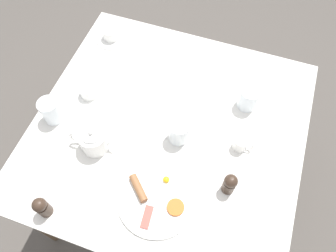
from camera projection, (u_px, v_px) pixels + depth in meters
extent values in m
plane|color=#4C4742|center=(168.00, 186.00, 1.98)|extent=(8.00, 8.00, 0.00)
cube|color=silver|center=(168.00, 130.00, 1.36)|extent=(1.10, 1.07, 0.03)
cylinder|color=brown|center=(34.00, 222.00, 1.53)|extent=(0.04, 0.04, 0.69)
cylinder|color=brown|center=(117.00, 69.00, 1.98)|extent=(0.04, 0.04, 0.69)
cylinder|color=brown|center=(281.00, 115.00, 1.82)|extent=(0.04, 0.04, 0.69)
cylinder|color=white|center=(157.00, 199.00, 1.20)|extent=(0.29, 0.29, 0.01)
cylinder|color=white|center=(166.00, 180.00, 1.22)|extent=(0.07, 0.07, 0.00)
sphere|color=yellow|center=(166.00, 180.00, 1.21)|extent=(0.02, 0.02, 0.02)
cylinder|color=brown|center=(138.00, 188.00, 1.20)|extent=(0.10, 0.10, 0.03)
cube|color=#B74C42|center=(147.00, 217.00, 1.16)|extent=(0.04, 0.08, 0.01)
cylinder|color=#D16023|center=(176.00, 207.00, 1.17)|extent=(0.06, 0.06, 0.01)
cylinder|color=white|center=(94.00, 140.00, 1.27)|extent=(0.11, 0.11, 0.10)
cylinder|color=white|center=(91.00, 134.00, 1.22)|extent=(0.08, 0.08, 0.01)
sphere|color=white|center=(90.00, 132.00, 1.21)|extent=(0.02, 0.02, 0.02)
cone|color=white|center=(111.00, 142.00, 1.25)|extent=(0.06, 0.03, 0.05)
torus|color=white|center=(79.00, 138.00, 1.27)|extent=(0.08, 0.02, 0.08)
cylinder|color=white|center=(112.00, 38.00, 1.59)|extent=(0.16, 0.16, 0.01)
cylinder|color=white|center=(111.00, 33.00, 1.57)|extent=(0.08, 0.08, 0.05)
cylinder|color=tan|center=(111.00, 34.00, 1.57)|extent=(0.07, 0.07, 0.04)
torus|color=white|center=(116.00, 28.00, 1.58)|extent=(0.02, 0.04, 0.04)
cylinder|color=white|center=(90.00, 95.00, 1.43)|extent=(0.16, 0.16, 0.01)
cylinder|color=white|center=(88.00, 91.00, 1.40)|extent=(0.08, 0.08, 0.05)
cylinder|color=tan|center=(89.00, 91.00, 1.40)|extent=(0.07, 0.07, 0.04)
torus|color=white|center=(94.00, 84.00, 1.42)|extent=(0.01, 0.04, 0.04)
cylinder|color=white|center=(179.00, 131.00, 1.28)|extent=(0.08, 0.08, 0.10)
cylinder|color=white|center=(248.00, 98.00, 1.36)|extent=(0.08, 0.08, 0.10)
cylinder|color=white|center=(51.00, 111.00, 1.33)|extent=(0.08, 0.08, 0.11)
cylinder|color=white|center=(240.00, 143.00, 1.28)|extent=(0.06, 0.06, 0.06)
torus|color=white|center=(248.00, 146.00, 1.28)|extent=(0.04, 0.01, 0.04)
cylinder|color=#38281E|center=(229.00, 186.00, 1.19)|extent=(0.05, 0.05, 0.07)
sphere|color=#38281E|center=(231.00, 181.00, 1.15)|extent=(0.05, 0.05, 0.05)
cylinder|color=#38281E|center=(44.00, 209.00, 1.15)|extent=(0.05, 0.05, 0.07)
sphere|color=#38281E|center=(39.00, 205.00, 1.11)|extent=(0.05, 0.05, 0.05)
cube|color=silver|center=(273.00, 83.00, 1.46)|extent=(0.16, 0.12, 0.00)
cube|color=silver|center=(198.00, 78.00, 1.47)|extent=(0.16, 0.16, 0.00)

